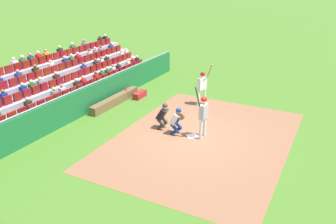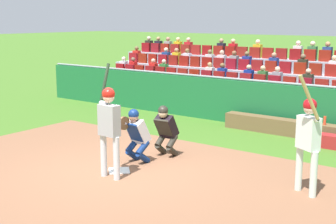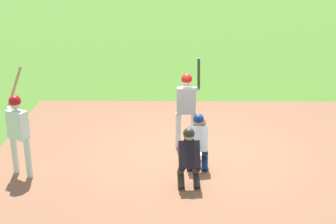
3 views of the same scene
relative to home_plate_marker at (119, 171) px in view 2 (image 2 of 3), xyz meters
The scene contains 12 objects.
ground_plane 0.02m from the home_plate_marker, ahead, with size 160.00×160.00×0.00m, color #416D22.
infield_dirt_patch 0.50m from the home_plate_marker, 90.00° to the left, with size 9.45×6.94×0.01m, color brown.
home_plate_marker is the anchor object (origin of this frame).
batter_at_plate 1.24m from the home_plate_marker, 108.10° to the left, with size 0.57×0.45×2.32m.
catcher_crouching 0.98m from the home_plate_marker, 81.05° to the right, with size 0.48×0.71×1.27m.
home_plate_umpire 1.64m from the home_plate_marker, 94.30° to the right, with size 0.49×0.53×1.26m.
dugout_wall 5.80m from the home_plate_marker, 90.00° to the right, with size 17.32×0.24×1.41m.
dugout_bench 5.45m from the home_plate_marker, 106.99° to the right, with size 3.81×0.40×0.44m, color brown.
water_bottle_on_bench 5.82m from the home_plate_marker, 116.76° to the right, with size 0.07×0.07×0.23m, color #DE4226.
equipment_duffel_bag 5.51m from the home_plate_marker, 123.59° to the right, with size 0.99×0.36×0.34m, color maroon.
on_deck_batter 4.00m from the home_plate_marker, 163.35° to the right, with size 0.53×0.75×2.28m.
bleacher_stand 9.32m from the home_plate_marker, 89.96° to the right, with size 16.72×3.56×2.38m.
Camera 2 is at (-6.70, 7.19, 3.22)m, focal length 51.15 mm.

